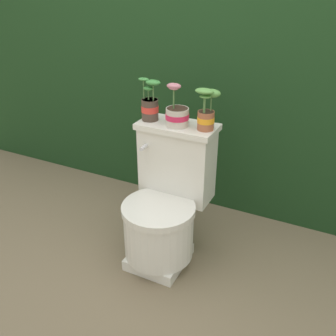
% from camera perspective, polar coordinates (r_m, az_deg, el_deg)
% --- Properties ---
extents(ground_plane, '(12.00, 12.00, 0.00)m').
position_cam_1_polar(ground_plane, '(2.12, -2.12, -14.07)').
color(ground_plane, '#75664C').
extents(hedge_backdrop, '(4.00, 0.79, 1.54)m').
position_cam_1_polar(hedge_backdrop, '(2.66, 8.98, 13.42)').
color(hedge_backdrop, '#193819').
rests_on(hedge_backdrop, ground).
extents(toilet, '(0.41, 0.51, 0.73)m').
position_cam_1_polar(toilet, '(1.99, -0.29, -5.48)').
color(toilet, silver).
rests_on(toilet, ground).
extents(potted_plant_left, '(0.12, 0.09, 0.22)m').
position_cam_1_polar(potted_plant_left, '(1.95, -2.76, 9.54)').
color(potted_plant_left, '#47382D').
rests_on(potted_plant_left, toilet).
extents(potted_plant_midleft, '(0.12, 0.12, 0.21)m').
position_cam_1_polar(potted_plant_midleft, '(1.87, 1.38, 8.22)').
color(potted_plant_midleft, beige).
rests_on(potted_plant_midleft, toilet).
extents(potted_plant_middle, '(0.11, 0.10, 0.21)m').
position_cam_1_polar(potted_plant_middle, '(1.82, 5.90, 8.57)').
color(potted_plant_middle, '#9E5638').
rests_on(potted_plant_middle, toilet).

